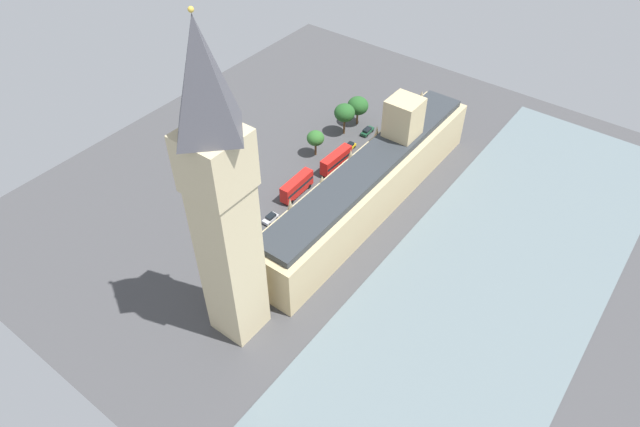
{
  "coord_description": "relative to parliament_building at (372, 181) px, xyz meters",
  "views": [
    {
      "loc": [
        -53.6,
        88.01,
        91.62
      ],
      "look_at": [
        1.0,
        15.43,
        7.24
      ],
      "focal_mm": 31.44,
      "sensor_mm": 36.0,
      "label": 1
    }
  ],
  "objects": [
    {
      "name": "pedestrian_near_tower",
      "position": [
        8.67,
        11.91,
        -6.38
      ],
      "size": [
        0.69,
        0.62,
        1.67
      ],
      "rotation": [
        0.0,
        0.0,
        5.16
      ],
      "color": "black",
      "rests_on": "ground"
    },
    {
      "name": "plane_tree_slot_10",
      "position": [
        22.42,
        -20.42,
        -0.32
      ],
      "size": [
        5.8,
        5.8,
        9.32
      ],
      "color": "brown",
      "rests_on": "ground"
    },
    {
      "name": "car_dark_green_under_trees",
      "position": [
        17.05,
        -24.29,
        -6.24
      ],
      "size": [
        2.01,
        4.78,
        1.74
      ],
      "rotation": [
        0.0,
        0.0,
        3.18
      ],
      "color": "#19472D",
      "rests_on": "ground"
    },
    {
      "name": "double_decker_bus_leading",
      "position": [
        14.94,
        -6.13,
        -4.5
      ],
      "size": [
        2.89,
        10.57,
        4.75
      ],
      "rotation": [
        0.0,
        0.0,
        3.11
      ],
      "color": "red",
      "rests_on": "ground"
    },
    {
      "name": "double_decker_bus_kerbside",
      "position": [
        16.61,
        8.16,
        -4.5
      ],
      "size": [
        2.87,
        10.56,
        4.75
      ],
      "rotation": [
        0.0,
        0.0,
        3.17
      ],
      "color": "red",
      "rests_on": "ground"
    },
    {
      "name": "clock_tower",
      "position": [
        1.14,
        45.36,
        25.98
      ],
      "size": [
        9.53,
        9.53,
        63.9
      ],
      "color": "#CCBA8E",
      "rests_on": "ground"
    },
    {
      "name": "car_silver_opposite_hall",
      "position": [
        15.46,
        19.57,
        -6.25
      ],
      "size": [
        1.94,
        4.11,
        1.74
      ],
      "rotation": [
        0.0,
        0.0,
        -0.0
      ],
      "color": "#B7B7BC",
      "rests_on": "ground"
    },
    {
      "name": "ground_plane",
      "position": [
        1.99,
        1.28,
        -7.13
      ],
      "size": [
        145.45,
        145.45,
        0.0
      ],
      "primitive_type": "plane",
      "color": "#424244"
    },
    {
      "name": "plane_tree_far_end",
      "position": [
        22.78,
        -7.61,
        -1.77
      ],
      "size": [
        4.68,
        4.68,
        7.4
      ],
      "color": "brown",
      "rests_on": "ground"
    },
    {
      "name": "river_thames",
      "position": [
        -34.26,
        1.28,
        -7.01
      ],
      "size": [
        42.94,
        130.9,
        0.25
      ],
      "primitive_type": "cube",
      "color": "slate",
      "rests_on": "ground"
    },
    {
      "name": "car_yellow_cab_corner",
      "position": [
        16.84,
        -15.13,
        -6.24
      ],
      "size": [
        2.02,
        4.21,
        1.74
      ],
      "rotation": [
        0.0,
        0.0,
        0.03
      ],
      "color": "gold",
      "rests_on": "ground"
    },
    {
      "name": "plane_tree_trailing",
      "position": [
        22.29,
        -26.83,
        -1.21
      ],
      "size": [
        6.02,
        6.02,
        8.51
      ],
      "color": "brown",
      "rests_on": "ground"
    },
    {
      "name": "car_blue_by_river_gate",
      "position": [
        16.92,
        25.05,
        -6.24
      ],
      "size": [
        1.97,
        4.16,
        1.74
      ],
      "rotation": [
        0.0,
        0.0,
        -0.01
      ],
      "color": "navy",
      "rests_on": "ground"
    },
    {
      "name": "pedestrian_midblock",
      "position": [
        8.8,
        31.09,
        -6.39
      ],
      "size": [
        0.47,
        0.58,
        1.66
      ],
      "rotation": [
        0.0,
        0.0,
        3.15
      ],
      "color": "navy",
      "rests_on": "ground"
    },
    {
      "name": "street_lamp_slot_11",
      "position": [
        23.4,
        17.21,
        -2.66
      ],
      "size": [
        0.56,
        0.56,
        6.41
      ],
      "color": "black",
      "rests_on": "ground"
    },
    {
      "name": "parliament_building",
      "position": [
        0.0,
        0.0,
        0.0
      ],
      "size": [
        12.31,
        74.35,
        23.23
      ],
      "color": "tan",
      "rests_on": "ground"
    }
  ]
}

